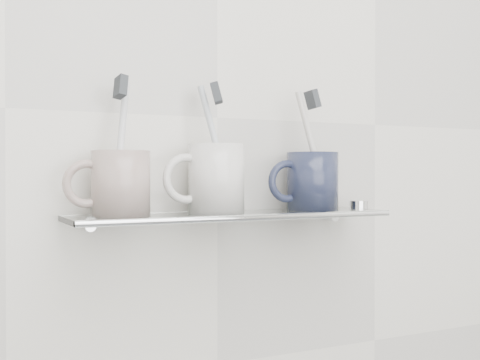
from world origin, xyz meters
TOP-DOWN VIEW (x-y plane):
  - wall_back at (0.00, 1.10)m, footprint 2.50×0.00m
  - shelf_glass at (0.00, 1.04)m, footprint 0.50×0.12m
  - shelf_rail at (0.00, 0.98)m, footprint 0.50×0.01m
  - bracket_left at (-0.21, 1.09)m, footprint 0.02×0.03m
  - bracket_right at (0.21, 1.09)m, footprint 0.02×0.03m
  - mug_left at (-0.17, 1.04)m, footprint 0.11×0.11m
  - mug_left_handle at (-0.22, 1.04)m, footprint 0.07×0.01m
  - toothbrush_left at (-0.17, 1.04)m, footprint 0.04×0.06m
  - bristles_left at (-0.17, 1.04)m, footprint 0.02×0.03m
  - mug_center at (-0.03, 1.04)m, footprint 0.10×0.10m
  - mug_center_handle at (-0.08, 1.04)m, footprint 0.07×0.01m
  - toothbrush_center at (-0.03, 1.04)m, footprint 0.05×0.05m
  - bristles_center at (-0.03, 1.04)m, footprint 0.03×0.03m
  - mug_right at (0.15, 1.04)m, footprint 0.09×0.09m
  - mug_right_handle at (0.10, 1.04)m, footprint 0.07×0.01m
  - toothbrush_right at (0.15, 1.04)m, footprint 0.06×0.02m
  - bristles_right at (0.15, 1.04)m, footprint 0.02×0.03m
  - chrome_cap at (0.24, 1.04)m, footprint 0.03×0.03m

SIDE VIEW (x-z plane):
  - bracket_left at x=-0.21m, z-range 1.08..1.09m
  - bracket_right at x=0.21m, z-range 1.08..1.09m
  - shelf_glass at x=0.00m, z-range 1.09..1.10m
  - shelf_rail at x=0.00m, z-range 1.09..1.10m
  - chrome_cap at x=0.24m, z-range 1.10..1.11m
  - mug_left at x=-0.17m, z-range 1.10..1.19m
  - mug_left_handle at x=-0.22m, z-range 1.11..1.18m
  - mug_right at x=0.15m, z-range 1.10..1.19m
  - mug_right_handle at x=0.10m, z-range 1.11..1.18m
  - mug_center at x=-0.03m, z-range 1.10..1.20m
  - mug_center_handle at x=-0.08m, z-range 1.11..1.19m
  - toothbrush_left at x=-0.17m, z-range 1.11..1.29m
  - toothbrush_center at x=-0.03m, z-range 1.11..1.29m
  - toothbrush_right at x=0.15m, z-range 1.11..1.29m
  - wall_back at x=0.00m, z-range 0.00..2.50m
  - bristles_left at x=-0.17m, z-range 1.26..1.30m
  - bristles_center at x=-0.03m, z-range 1.26..1.30m
  - bristles_right at x=0.15m, z-range 1.26..1.30m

